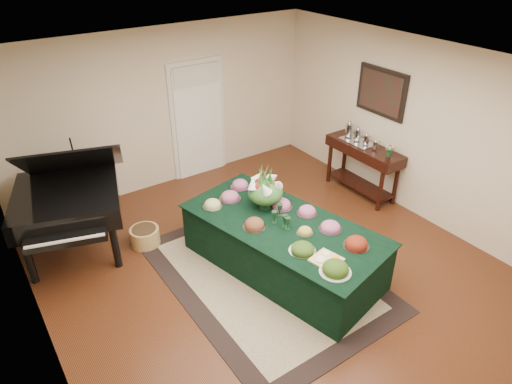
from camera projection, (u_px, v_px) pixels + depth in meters
ground at (268, 268)px, 6.21m from camera, size 6.00×6.00×0.00m
area_rug at (264, 275)px, 6.06m from camera, size 2.30×3.23×0.01m
kitchen_doorway at (198, 121)px, 8.09m from camera, size 1.05×0.07×2.10m
buffet_table at (282, 246)px, 6.03m from camera, size 1.83×2.89×0.72m
food_platters at (285, 220)px, 5.85m from camera, size 1.26×2.50×0.11m
cutting_board at (325, 257)px, 5.20m from camera, size 0.37×0.37×0.10m
green_goblets at (282, 218)px, 5.81m from camera, size 0.24×0.38×0.18m
floral_centerpiece at (265, 188)px, 6.05m from camera, size 0.49×0.49×0.49m
grand_piano at (68, 199)px, 6.14m from camera, size 1.82×1.92×1.69m
wicker_basket at (145, 236)px, 6.60m from camera, size 0.42×0.42×0.26m
mahogany_sideboard at (363, 156)px, 7.61m from camera, size 0.45×1.40×0.89m
tea_service at (360, 136)px, 7.55m from camera, size 0.34×0.74×0.30m
pink_bouquet at (390, 149)px, 7.08m from camera, size 0.16×0.16×0.20m
wall_painting at (381, 92)px, 7.18m from camera, size 0.05×0.95×0.75m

